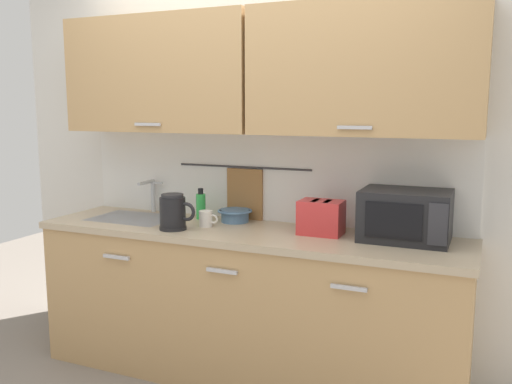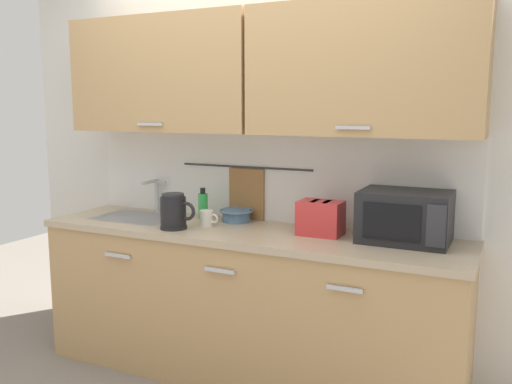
{
  "view_description": "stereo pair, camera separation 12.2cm",
  "coord_description": "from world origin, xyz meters",
  "views": [
    {
      "loc": [
        1.28,
        -2.51,
        1.61
      ],
      "look_at": [
        0.05,
        0.33,
        1.12
      ],
      "focal_mm": 38.33,
      "sensor_mm": 36.0,
      "label": 1
    },
    {
      "loc": [
        1.39,
        -2.46,
        1.61
      ],
      "look_at": [
        0.05,
        0.33,
        1.12
      ],
      "focal_mm": 38.33,
      "sensor_mm": 36.0,
      "label": 2
    }
  ],
  "objects": [
    {
      "name": "back_wall_assembly",
      "position": [
        -0.0,
        0.53,
        1.52
      ],
      "size": [
        3.7,
        0.41,
        2.5
      ],
      "color": "silver",
      "rests_on": "ground"
    },
    {
      "name": "dish_soap_bottle",
      "position": [
        -0.39,
        0.47,
        0.99
      ],
      "size": [
        0.06,
        0.06,
        0.2
      ],
      "color": "green",
      "rests_on": "counter_unit"
    },
    {
      "name": "toaster",
      "position": [
        0.43,
        0.37,
        1.0
      ],
      "size": [
        0.26,
        0.17,
        0.19
      ],
      "color": "red",
      "rests_on": "counter_unit"
    },
    {
      "name": "microwave",
      "position": [
        0.88,
        0.41,
        1.04
      ],
      "size": [
        0.46,
        0.35,
        0.27
      ],
      "color": "black",
      "rests_on": "counter_unit"
    },
    {
      "name": "mixing_bowl",
      "position": [
        -0.15,
        0.47,
        0.94
      ],
      "size": [
        0.21,
        0.21,
        0.08
      ],
      "color": "#4C7093",
      "rests_on": "counter_unit"
    },
    {
      "name": "electric_kettle",
      "position": [
        -0.39,
        0.14,
        1.0
      ],
      "size": [
        0.23,
        0.16,
        0.21
      ],
      "color": "black",
      "rests_on": "counter_unit"
    },
    {
      "name": "sink_faucet",
      "position": [
        -0.8,
        0.53,
        1.04
      ],
      "size": [
        0.09,
        0.17,
        0.22
      ],
      "color": "#B2B5BA",
      "rests_on": "counter_unit"
    },
    {
      "name": "counter_unit",
      "position": [
        -0.01,
        0.3,
        0.46
      ],
      "size": [
        2.53,
        0.64,
        0.9
      ],
      "color": "tan",
      "rests_on": "ground"
    },
    {
      "name": "mug_near_sink",
      "position": [
        -0.25,
        0.28,
        0.95
      ],
      "size": [
        0.12,
        0.08,
        0.09
      ],
      "color": "silver",
      "rests_on": "counter_unit"
    }
  ]
}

